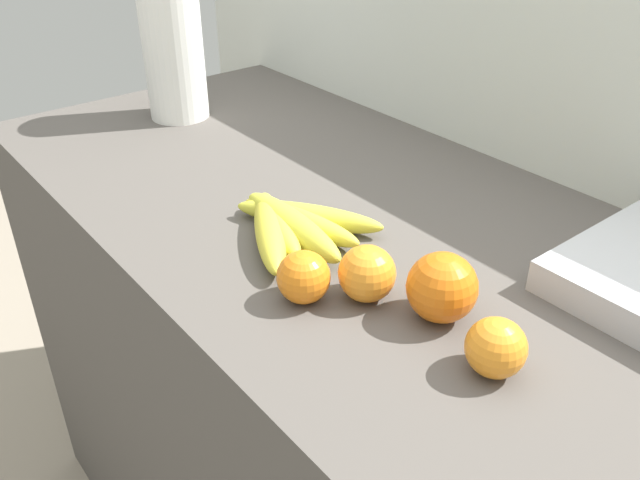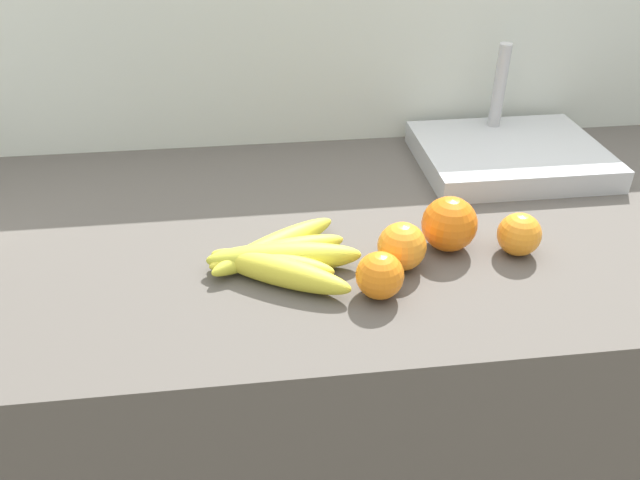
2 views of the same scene
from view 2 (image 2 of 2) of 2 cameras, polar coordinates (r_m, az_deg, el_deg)
name	(u,v)px [view 2 (image 2 of 2)]	position (r m, az deg, el deg)	size (l,w,h in m)	color
counter	(394,419)	(1.33, 6.73, -15.95)	(1.88, 0.66, 0.95)	#514C47
wall_back	(365,250)	(1.48, 4.11, -0.88)	(2.28, 0.06, 1.30)	silver
banana_bunch	(279,259)	(0.89, -3.80, -1.71)	(0.22, 0.22, 0.04)	gold
orange_back_right	(519,234)	(0.96, 17.72, 0.50)	(0.06, 0.06, 0.06)	orange
orange_center	(449,224)	(0.94, 11.72, 1.44)	(0.08, 0.08, 0.08)	orange
orange_far_right	(380,276)	(0.83, 5.48, -3.25)	(0.06, 0.06, 0.06)	orange
orange_front	(402,246)	(0.89, 7.48, -0.59)	(0.07, 0.07, 0.07)	orange
sink_basin	(509,153)	(1.23, 16.88, 7.57)	(0.33, 0.27, 0.20)	#B7BABF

